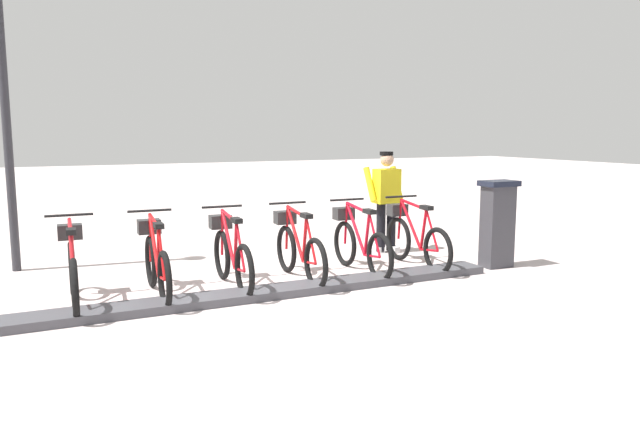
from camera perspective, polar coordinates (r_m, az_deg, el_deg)
name	(u,v)px	position (r m, az deg, el deg)	size (l,w,h in m)	color
ground_plane	(263,297)	(7.33, -5.51, -7.95)	(60.00, 60.00, 0.00)	beige
dock_rail_base	(263,293)	(7.31, -5.51, -7.58)	(0.44, 6.44, 0.10)	#47474C
payment_kiosk	(497,222)	(9.12, 16.59, -0.81)	(0.36, 0.52, 1.28)	#38383D
bike_docked_0	(414,237)	(8.95, 9.01, -2.28)	(1.72, 0.54, 1.02)	black
bike_docked_1	(359,243)	(8.46, 3.75, -2.79)	(1.72, 0.54, 1.02)	black
bike_docked_2	(298,248)	(8.06, -2.11, -3.33)	(1.72, 0.54, 1.02)	black
bike_docked_3	(231,254)	(7.74, -8.52, -3.88)	(1.72, 0.54, 1.02)	black
bike_docked_4	(156,261)	(7.53, -15.39, -4.41)	(1.72, 0.54, 1.02)	black
bike_docked_5	(73,269)	(7.43, -22.56, -4.90)	(1.72, 0.54, 1.02)	black
worker_near_rack	(386,198)	(9.85, 6.34, 1.52)	(0.46, 0.63, 1.66)	white
lamp_post	(3,74)	(9.49, -28.05, 11.71)	(0.32, 0.32, 4.29)	#2D2D33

